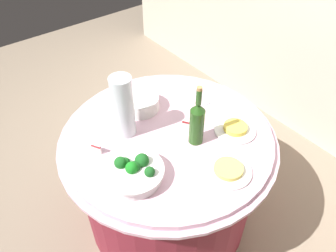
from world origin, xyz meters
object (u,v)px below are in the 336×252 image
object	(u,v)px
food_plate_noodles	(228,170)
wine_bottle	(197,122)
decorative_fruit_vase	(123,108)
serving_tongs	(201,97)
broccoli_bowl	(134,172)
label_placard_mid	(187,124)
food_plate_fried_egg	(235,129)
label_placard_front	(96,148)
plate_stack	(141,103)

from	to	relation	value
food_plate_noodles	wine_bottle	bearing A→B (deg)	175.66
decorative_fruit_vase	serving_tongs	distance (m)	0.54
broccoli_bowl	label_placard_mid	world-z (taller)	broccoli_bowl
serving_tongs	food_plate_fried_egg	bearing A→B (deg)	-9.72
decorative_fruit_vase	label_placard_front	world-z (taller)	decorative_fruit_vase
food_plate_noodles	label_placard_front	bearing A→B (deg)	-139.29
decorative_fruit_vase	label_placard_mid	world-z (taller)	decorative_fruit_vase
serving_tongs	label_placard_front	distance (m)	0.71
serving_tongs	label_placard_front	size ratio (longest dim) A/B	3.03
food_plate_fried_egg	food_plate_noodles	bearing A→B (deg)	-53.06
label_placard_front	label_placard_mid	xyz separation A→B (m)	(0.14, 0.46, 0.00)
label_placard_front	label_placard_mid	bearing A→B (deg)	72.92
food_plate_noodles	food_plate_fried_egg	size ratio (longest dim) A/B	1.00
wine_bottle	label_placard_mid	size ratio (longest dim) A/B	6.11
decorative_fruit_vase	food_plate_fried_egg	distance (m)	0.59
wine_bottle	food_plate_fried_egg	size ratio (longest dim) A/B	1.53
plate_stack	label_placard_mid	distance (m)	0.31
serving_tongs	food_plate_fried_egg	size ratio (longest dim) A/B	0.76
broccoli_bowl	serving_tongs	distance (m)	0.70
broccoli_bowl	food_plate_noodles	world-z (taller)	broccoli_bowl
food_plate_fried_egg	label_placard_front	bearing A→B (deg)	-115.69
plate_stack	food_plate_fried_egg	distance (m)	0.54
wine_bottle	decorative_fruit_vase	xyz separation A→B (m)	(-0.28, -0.24, 0.03)
plate_stack	wine_bottle	bearing A→B (deg)	10.20
label_placard_front	broccoli_bowl	bearing A→B (deg)	13.57
label_placard_mid	wine_bottle	bearing A→B (deg)	-13.67
broccoli_bowl	wine_bottle	distance (m)	0.39
serving_tongs	food_plate_fried_egg	xyz separation A→B (m)	(0.32, -0.06, 0.01)
decorative_fruit_vase	food_plate_fried_egg	size ratio (longest dim) A/B	1.55
broccoli_bowl	wine_bottle	world-z (taller)	wine_bottle
serving_tongs	food_plate_noodles	world-z (taller)	food_plate_noodles
plate_stack	food_plate_noodles	bearing A→B (deg)	4.60
broccoli_bowl	food_plate_fried_egg	size ratio (longest dim) A/B	1.27
broccoli_bowl	wine_bottle	xyz separation A→B (m)	(-0.00, 0.38, 0.09)
broccoli_bowl	serving_tongs	world-z (taller)	broccoli_bowl
broccoli_bowl	food_plate_fried_egg	distance (m)	0.60
serving_tongs	label_placard_mid	world-z (taller)	label_placard_mid
broccoli_bowl	wine_bottle	bearing A→B (deg)	90.57
decorative_fruit_vase	serving_tongs	world-z (taller)	decorative_fruit_vase
decorative_fruit_vase	food_plate_noodles	world-z (taller)	decorative_fruit_vase
label_placard_mid	serving_tongs	bearing A→B (deg)	121.82
food_plate_fried_egg	label_placard_mid	size ratio (longest dim) A/B	4.00
broccoli_bowl	label_placard_mid	size ratio (longest dim) A/B	5.09
wine_bottle	food_plate_noodles	xyz separation A→B (m)	(0.25, -0.02, -0.12)
wine_bottle	broccoli_bowl	bearing A→B (deg)	-89.43
wine_bottle	food_plate_fried_egg	bearing A→B (deg)	70.86
label_placard_front	label_placard_mid	world-z (taller)	same
broccoli_bowl	plate_stack	size ratio (longest dim) A/B	1.33
decorative_fruit_vase	food_plate_noodles	xyz separation A→B (m)	(0.52, 0.23, -0.15)
serving_tongs	decorative_fruit_vase	bearing A→B (deg)	-93.07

